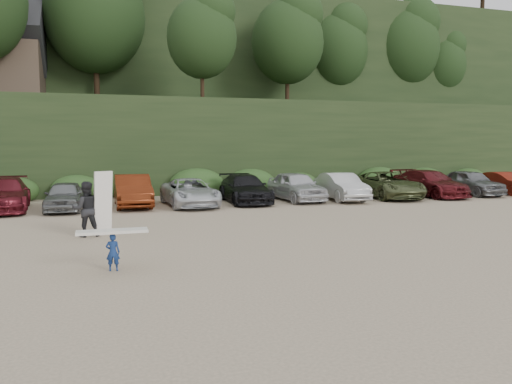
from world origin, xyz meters
name	(u,v)px	position (x,y,z in m)	size (l,w,h in m)	color
ground	(238,242)	(0.00, 0.00, 0.00)	(120.00, 120.00, 0.00)	tan
hillside_backdrop	(141,61)	(-0.26, 35.93, 11.22)	(90.00, 41.50, 28.00)	black
parked_cars	(213,190)	(1.37, 10.06, 0.76)	(39.09, 6.12, 1.62)	#A7A8AC
child_surfer	(113,243)	(-3.96, -2.66, 0.71)	(1.74, 0.50, 1.04)	navy
adult_surfer	(88,209)	(-4.68, 2.41, 0.97)	(1.40, 0.78, 2.24)	black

